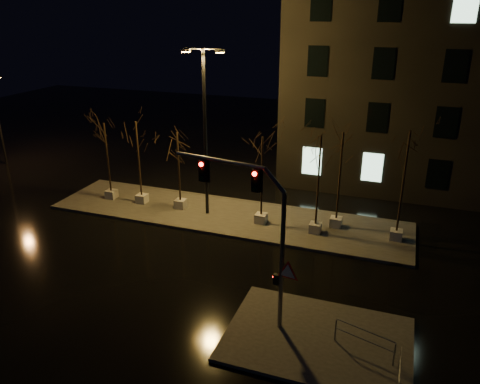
% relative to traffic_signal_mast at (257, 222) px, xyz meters
% --- Properties ---
extents(ground, '(90.00, 90.00, 0.00)m').
position_rel_traffic_signal_mast_xyz_m(ground, '(-4.87, 3.14, -4.46)').
color(ground, black).
rests_on(ground, ground).
extents(median, '(22.00, 5.00, 0.15)m').
position_rel_traffic_signal_mast_xyz_m(median, '(-4.87, 9.14, -4.39)').
color(median, '#3F3D39').
rests_on(median, ground).
extents(sidewalk_corner, '(7.00, 5.00, 0.15)m').
position_rel_traffic_signal_mast_xyz_m(sidewalk_corner, '(2.63, -0.36, -4.39)').
color(sidewalk_corner, '#3F3D39').
rests_on(sidewalk_corner, ground).
extents(building, '(25.00, 12.00, 15.00)m').
position_rel_traffic_signal_mast_xyz_m(building, '(9.13, 21.14, 3.04)').
color(building, black).
rests_on(building, ground).
extents(tree_0, '(1.80, 1.80, 5.20)m').
position_rel_traffic_signal_mast_xyz_m(tree_0, '(-12.99, 9.05, -0.36)').
color(tree_0, beige).
rests_on(tree_0, median).
extents(tree_1, '(1.80, 1.80, 5.50)m').
position_rel_traffic_signal_mast_xyz_m(tree_1, '(-10.68, 9.07, -0.14)').
color(tree_1, beige).
rests_on(tree_1, median).
extents(tree_2, '(1.80, 1.80, 5.02)m').
position_rel_traffic_signal_mast_xyz_m(tree_2, '(-7.94, 9.13, -0.50)').
color(tree_2, beige).
rests_on(tree_2, median).
extents(tree_3, '(1.80, 1.80, 5.35)m').
position_rel_traffic_signal_mast_xyz_m(tree_3, '(-2.50, 8.76, -0.26)').
color(tree_3, beige).
rests_on(tree_3, median).
extents(tree_4, '(1.80, 1.80, 5.77)m').
position_rel_traffic_signal_mast_xyz_m(tree_4, '(0.75, 8.56, 0.07)').
color(tree_4, beige).
rests_on(tree_4, median).
extents(tree_5, '(1.80, 1.80, 5.74)m').
position_rel_traffic_signal_mast_xyz_m(tree_5, '(1.73, 9.72, 0.04)').
color(tree_5, beige).
rests_on(tree_5, median).
extents(tree_6, '(1.80, 1.80, 6.26)m').
position_rel_traffic_signal_mast_xyz_m(tree_6, '(5.07, 9.19, 0.44)').
color(tree_6, beige).
rests_on(tree_6, median).
extents(traffic_signal_mast, '(5.32, 0.97, 6.57)m').
position_rel_traffic_signal_mast_xyz_m(traffic_signal_mast, '(0.00, 0.00, 0.00)').
color(traffic_signal_mast, slate).
rests_on(traffic_signal_mast, sidewalk_corner).
extents(streetlight_main, '(2.45, 0.58, 9.79)m').
position_rel_traffic_signal_mast_xyz_m(streetlight_main, '(-6.03, 8.97, 1.33)').
color(streetlight_main, black).
rests_on(streetlight_main, median).
extents(guard_rail_a, '(2.21, 0.72, 1.00)m').
position_rel_traffic_signal_mast_xyz_m(guard_rail_a, '(4.35, -0.62, -3.66)').
color(guard_rail_a, slate).
rests_on(guard_rail_a, sidewalk_corner).
extents(guard_rail_b, '(0.05, 1.85, 0.87)m').
position_rel_traffic_signal_mast_xyz_m(guard_rail_b, '(5.63, -1.86, -3.75)').
color(guard_rail_b, slate).
rests_on(guard_rail_b, sidewalk_corner).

